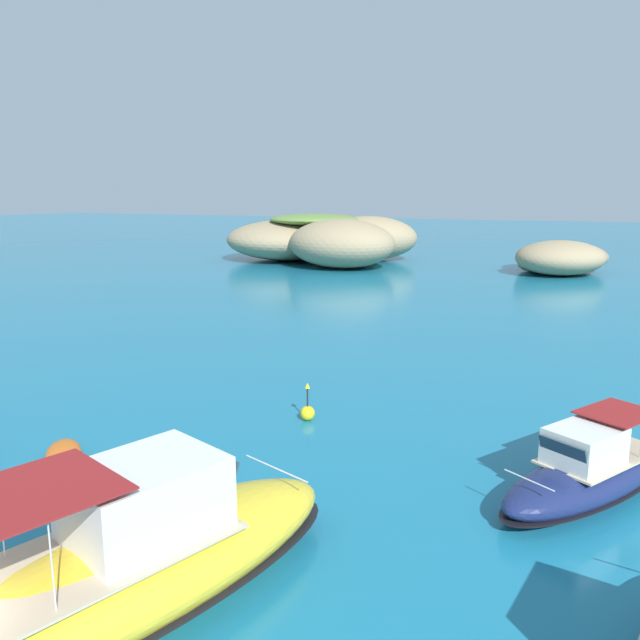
{
  "coord_description": "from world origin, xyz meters",
  "views": [
    {
      "loc": [
        9.6,
        -5.2,
        8.52
      ],
      "look_at": [
        -1.59,
        20.11,
        2.84
      ],
      "focal_mm": 34.88,
      "sensor_mm": 36.0,
      "label": 1
    }
  ],
  "objects_px": {
    "motorboat_yellow": "(128,567)",
    "islet_large": "(327,239)",
    "islet_small": "(560,257)",
    "dinghy_tender": "(63,455)",
    "motorboat_navy": "(588,473)",
    "channel_buoy": "(308,412)"
  },
  "relations": [
    {
      "from": "motorboat_yellow",
      "to": "motorboat_navy",
      "type": "bearing_deg",
      "value": 47.45
    },
    {
      "from": "islet_large",
      "to": "islet_small",
      "type": "xyz_separation_m",
      "value": [
        27.45,
        -0.24,
        -1.11
      ]
    },
    {
      "from": "islet_small",
      "to": "motorboat_navy",
      "type": "height_order",
      "value": "islet_small"
    },
    {
      "from": "motorboat_yellow",
      "to": "islet_large",
      "type": "bearing_deg",
      "value": 109.79
    },
    {
      "from": "motorboat_yellow",
      "to": "motorboat_navy",
      "type": "distance_m",
      "value": 12.56
    },
    {
      "from": "islet_small",
      "to": "dinghy_tender",
      "type": "bearing_deg",
      "value": -101.49
    },
    {
      "from": "motorboat_navy",
      "to": "channel_buoy",
      "type": "distance_m",
      "value": 10.14
    },
    {
      "from": "motorboat_navy",
      "to": "islet_small",
      "type": "bearing_deg",
      "value": 94.01
    },
    {
      "from": "motorboat_navy",
      "to": "dinghy_tender",
      "type": "distance_m",
      "value": 16.09
    },
    {
      "from": "islet_small",
      "to": "motorboat_navy",
      "type": "xyz_separation_m",
      "value": [
        3.76,
        -53.63,
        -0.96
      ]
    },
    {
      "from": "islet_small",
      "to": "motorboat_yellow",
      "type": "bearing_deg",
      "value": -94.3
    },
    {
      "from": "islet_small",
      "to": "motorboat_yellow",
      "type": "distance_m",
      "value": 63.06
    },
    {
      "from": "islet_large",
      "to": "motorboat_yellow",
      "type": "height_order",
      "value": "islet_large"
    },
    {
      "from": "dinghy_tender",
      "to": "channel_buoy",
      "type": "bearing_deg",
      "value": 49.22
    },
    {
      "from": "islet_small",
      "to": "channel_buoy",
      "type": "distance_m",
      "value": 51.68
    },
    {
      "from": "islet_small",
      "to": "dinghy_tender",
      "type": "height_order",
      "value": "islet_small"
    },
    {
      "from": "motorboat_yellow",
      "to": "dinghy_tender",
      "type": "height_order",
      "value": "motorboat_yellow"
    },
    {
      "from": "islet_large",
      "to": "channel_buoy",
      "type": "relative_size",
      "value": 18.85
    },
    {
      "from": "islet_small",
      "to": "channel_buoy",
      "type": "xyz_separation_m",
      "value": [
        -6.1,
        -51.3,
        -1.35
      ]
    },
    {
      "from": "islet_large",
      "to": "motorboat_navy",
      "type": "height_order",
      "value": "islet_large"
    },
    {
      "from": "islet_large",
      "to": "dinghy_tender",
      "type": "distance_m",
      "value": 60.23
    },
    {
      "from": "motorboat_navy",
      "to": "dinghy_tender",
      "type": "height_order",
      "value": "motorboat_navy"
    }
  ]
}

